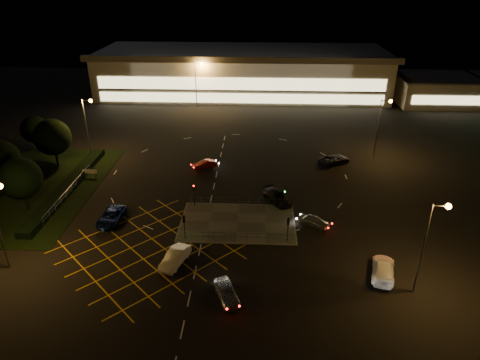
{
  "coord_description": "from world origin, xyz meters",
  "views": [
    {
      "loc": [
        4.39,
        -47.8,
        28.65
      ],
      "look_at": [
        1.92,
        6.12,
        2.0
      ],
      "focal_mm": 32.0,
      "sensor_mm": 36.0,
      "label": 1
    }
  ],
  "objects_px": {
    "signal_ne": "(285,192)",
    "car_east_grey": "(335,160)",
    "car_far_dkgrey": "(277,197)",
    "car_approach_white": "(383,269)",
    "car_queue_white": "(175,258)",
    "car_circ_red": "(205,164)",
    "signal_sw": "(184,222)",
    "car_left_blue": "(111,217)",
    "signal_se": "(288,225)",
    "car_right_silver": "(314,221)",
    "signal_nw": "(194,190)",
    "car_near_silver": "(227,292)"
  },
  "relations": [
    {
      "from": "car_left_blue",
      "to": "car_east_grey",
      "type": "xyz_separation_m",
      "value": [
        30.82,
        19.38,
        -0.01
      ]
    },
    {
      "from": "car_near_silver",
      "to": "signal_sw",
      "type": "bearing_deg",
      "value": 99.39
    },
    {
      "from": "signal_sw",
      "to": "car_right_silver",
      "type": "height_order",
      "value": "signal_sw"
    },
    {
      "from": "car_near_silver",
      "to": "car_circ_red",
      "type": "bearing_deg",
      "value": 80.25
    },
    {
      "from": "car_queue_white",
      "to": "car_left_blue",
      "type": "distance_m",
      "value": 12.54
    },
    {
      "from": "signal_nw",
      "to": "car_near_silver",
      "type": "relative_size",
      "value": 0.71
    },
    {
      "from": "car_far_dkgrey",
      "to": "car_circ_red",
      "type": "height_order",
      "value": "car_far_dkgrey"
    },
    {
      "from": "signal_se",
      "to": "car_approach_white",
      "type": "relative_size",
      "value": 0.58
    },
    {
      "from": "signal_sw",
      "to": "car_circ_red",
      "type": "xyz_separation_m",
      "value": [
        -0.08,
        20.36,
        -1.74
      ]
    },
    {
      "from": "car_queue_white",
      "to": "car_right_silver",
      "type": "height_order",
      "value": "car_queue_white"
    },
    {
      "from": "signal_nw",
      "to": "car_east_grey",
      "type": "relative_size",
      "value": 0.59
    },
    {
      "from": "car_queue_white",
      "to": "car_right_silver",
      "type": "distance_m",
      "value": 17.89
    },
    {
      "from": "car_near_silver",
      "to": "car_east_grey",
      "type": "height_order",
      "value": "car_near_silver"
    },
    {
      "from": "signal_sw",
      "to": "car_far_dkgrey",
      "type": "distance_m",
      "value": 14.82
    },
    {
      "from": "signal_nw",
      "to": "car_left_blue",
      "type": "relative_size",
      "value": 0.58
    },
    {
      "from": "car_right_silver",
      "to": "signal_sw",
      "type": "bearing_deg",
      "value": 133.37
    },
    {
      "from": "car_queue_white",
      "to": "car_left_blue",
      "type": "relative_size",
      "value": 0.87
    },
    {
      "from": "car_queue_white",
      "to": "car_left_blue",
      "type": "xyz_separation_m",
      "value": [
        -9.58,
        8.1,
        -0.02
      ]
    },
    {
      "from": "car_far_dkgrey",
      "to": "car_east_grey",
      "type": "xyz_separation_m",
      "value": [
        9.78,
        13.23,
        -0.01
      ]
    },
    {
      "from": "signal_ne",
      "to": "car_circ_red",
      "type": "bearing_deg",
      "value": 134.31
    },
    {
      "from": "car_queue_white",
      "to": "car_approach_white",
      "type": "bearing_deg",
      "value": 15.21
    },
    {
      "from": "signal_se",
      "to": "car_queue_white",
      "type": "relative_size",
      "value": 0.67
    },
    {
      "from": "car_left_blue",
      "to": "signal_ne",
      "type": "bearing_deg",
      "value": 13.83
    },
    {
      "from": "car_right_silver",
      "to": "car_approach_white",
      "type": "distance_m",
      "value": 11.14
    },
    {
      "from": "car_right_silver",
      "to": "car_east_grey",
      "type": "relative_size",
      "value": 0.72
    },
    {
      "from": "signal_ne",
      "to": "car_left_blue",
      "type": "bearing_deg",
      "value": -168.43
    },
    {
      "from": "car_far_dkgrey",
      "to": "car_approach_white",
      "type": "xyz_separation_m",
      "value": [
        10.46,
        -15.24,
        0.03
      ]
    },
    {
      "from": "car_queue_white",
      "to": "car_circ_red",
      "type": "xyz_separation_m",
      "value": [
        0.25,
        24.96,
        -0.15
      ]
    },
    {
      "from": "signal_se",
      "to": "signal_ne",
      "type": "relative_size",
      "value": 1.0
    },
    {
      "from": "car_near_silver",
      "to": "car_queue_white",
      "type": "bearing_deg",
      "value": 118.29
    },
    {
      "from": "car_east_grey",
      "to": "car_approach_white",
      "type": "xyz_separation_m",
      "value": [
        0.68,
        -28.47,
        0.05
      ]
    },
    {
      "from": "car_east_grey",
      "to": "car_right_silver",
      "type": "bearing_deg",
      "value": 133.69
    },
    {
      "from": "signal_ne",
      "to": "car_east_grey",
      "type": "bearing_deg",
      "value": 59.12
    },
    {
      "from": "car_left_blue",
      "to": "car_approach_white",
      "type": "relative_size",
      "value": 1.0
    },
    {
      "from": "car_near_silver",
      "to": "car_approach_white",
      "type": "relative_size",
      "value": 0.81
    },
    {
      "from": "signal_ne",
      "to": "car_queue_white",
      "type": "bearing_deg",
      "value": -134.42
    },
    {
      "from": "car_circ_red",
      "to": "car_east_grey",
      "type": "height_order",
      "value": "car_east_grey"
    },
    {
      "from": "car_circ_red",
      "to": "signal_sw",
      "type": "bearing_deg",
      "value": -26.72
    },
    {
      "from": "car_queue_white",
      "to": "signal_se",
      "type": "bearing_deg",
      "value": 38.25
    },
    {
      "from": "signal_sw",
      "to": "car_approach_white",
      "type": "xyz_separation_m",
      "value": [
        21.59,
        -5.59,
        -1.58
      ]
    },
    {
      "from": "signal_se",
      "to": "car_queue_white",
      "type": "distance_m",
      "value": 13.25
    },
    {
      "from": "car_east_grey",
      "to": "car_far_dkgrey",
      "type": "bearing_deg",
      "value": 113.0
    },
    {
      "from": "signal_ne",
      "to": "car_circ_red",
      "type": "height_order",
      "value": "signal_ne"
    },
    {
      "from": "car_left_blue",
      "to": "car_far_dkgrey",
      "type": "distance_m",
      "value": 21.92
    },
    {
      "from": "signal_ne",
      "to": "signal_nw",
      "type": "bearing_deg",
      "value": 180.0
    },
    {
      "from": "signal_ne",
      "to": "car_east_grey",
      "type": "relative_size",
      "value": 0.59
    },
    {
      "from": "car_near_silver",
      "to": "car_circ_red",
      "type": "height_order",
      "value": "car_near_silver"
    },
    {
      "from": "car_near_silver",
      "to": "signal_nw",
      "type": "bearing_deg",
      "value": 87.1
    },
    {
      "from": "signal_sw",
      "to": "car_right_silver",
      "type": "relative_size",
      "value": 0.82
    },
    {
      "from": "signal_se",
      "to": "car_approach_white",
      "type": "bearing_deg",
      "value": 149.77
    }
  ]
}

